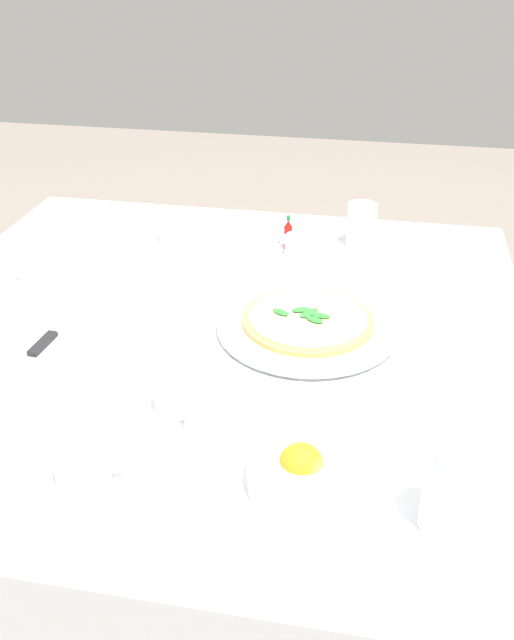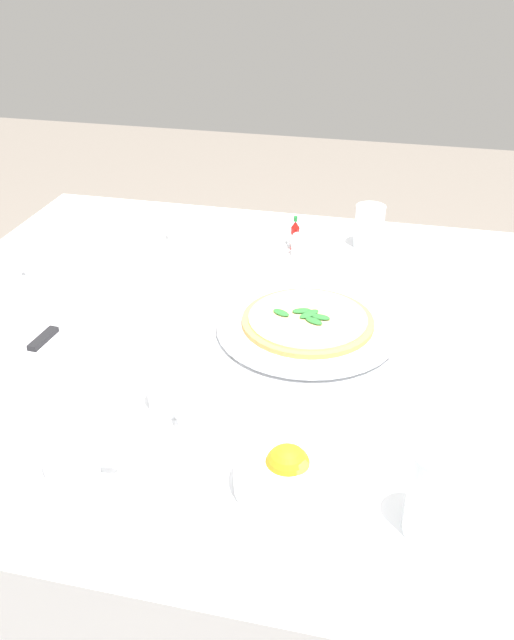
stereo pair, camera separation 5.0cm
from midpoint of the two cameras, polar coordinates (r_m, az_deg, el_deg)
The scene contains 16 objects.
ground_plane at distance 1.84m, azimuth -2.33°, elevation -21.25°, with size 8.00×8.00×0.00m, color slate.
dining_table at distance 1.40m, azimuth -2.86°, elevation -4.95°, with size 1.21×1.21×0.76m.
pizza_plate at distance 1.31m, azimuth 5.23°, elevation -0.56°, with size 0.34×0.34×0.02m.
pizza at distance 1.31m, azimuth 5.25°, elevation -0.03°, with size 0.25×0.25×0.02m.
coffee_cup_left_edge at distance 1.01m, azimuth -13.47°, elevation -11.02°, with size 0.13×0.13×0.07m.
coffee_cup_near_left at distance 1.60m, azimuth -18.92°, elevation 4.44°, with size 0.13×0.13×0.06m.
coffee_cup_back_corner at distance 1.11m, azimuth -5.62°, elevation -5.99°, with size 0.13×0.13×0.06m.
water_glass_center_back at distance 1.67m, azimuth 10.00°, elevation 7.35°, with size 0.07×0.07×0.10m.
water_glass_far_right at distance 0.92m, azimuth 15.77°, elevation -13.76°, with size 0.07×0.07×0.13m.
napkin_folded at distance 1.34m, azimuth -14.83°, elevation -1.01°, with size 0.22×0.14×0.02m.
dinner_knife at distance 1.33m, azimuth -14.85°, elevation -0.43°, with size 0.20×0.04×0.01m.
citrus_bowl at distance 0.97m, azimuth 4.10°, elevation -12.24°, with size 0.15×0.15×0.07m.
hot_sauce_bottle at distance 1.63m, azimuth 4.01°, elevation 6.84°, with size 0.02×0.02×0.08m.
salt_shaker at distance 1.66m, azimuth 3.83°, elevation 6.96°, with size 0.03×0.03×0.06m.
pepper_shaker at distance 1.61m, azimuth 4.18°, elevation 6.13°, with size 0.03×0.03×0.06m.
menu_card at distance 1.73m, azimuth -6.17°, elevation 7.92°, with size 0.09×0.02×0.06m.
Camera 2 is at (-1.09, -0.35, 1.44)m, focal length 39.25 mm.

